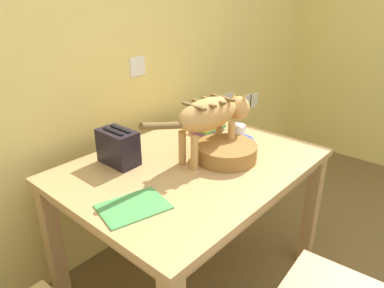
# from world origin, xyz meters

# --- Properties ---
(wall_rear) EXTENTS (5.04, 0.11, 2.50)m
(wall_rear) POSITION_xyz_m (0.00, 1.91, 1.25)
(wall_rear) COLOR #F1D673
(wall_rear) RESTS_ON ground_plane
(dining_table) EXTENTS (1.25, 0.93, 0.76)m
(dining_table) POSITION_xyz_m (-0.04, 1.27, 0.67)
(dining_table) COLOR tan
(dining_table) RESTS_ON ground_plane
(cat) EXTENTS (0.69, 0.18, 0.31)m
(cat) POSITION_xyz_m (0.08, 1.24, 0.98)
(cat) COLOR tan
(cat) RESTS_ON dining_table
(saucer_bowl) EXTENTS (0.19, 0.19, 0.04)m
(saucer_bowl) POSITION_xyz_m (0.27, 1.23, 0.77)
(saucer_bowl) COLOR #314CB4
(saucer_bowl) RESTS_ON dining_table
(coffee_mug) EXTENTS (0.13, 0.08, 0.08)m
(coffee_mug) POSITION_xyz_m (0.28, 1.23, 0.83)
(coffee_mug) COLOR silver
(coffee_mug) RESTS_ON saucer_bowl
(magazine) EXTENTS (0.30, 0.25, 0.01)m
(magazine) POSITION_xyz_m (-0.49, 1.18, 0.76)
(magazine) COLOR #48994F
(magazine) RESTS_ON dining_table
(book_stack) EXTENTS (0.20, 0.14, 0.05)m
(book_stack) POSITION_xyz_m (0.34, 1.48, 0.78)
(book_stack) COLOR #975194
(book_stack) RESTS_ON dining_table
(wicker_basket) EXTENTS (0.31, 0.31, 0.08)m
(wicker_basket) POSITION_xyz_m (0.10, 1.17, 0.80)
(wicker_basket) COLOR olive
(wicker_basket) RESTS_ON dining_table
(toaster) EXTENTS (0.12, 0.20, 0.18)m
(toaster) POSITION_xyz_m (-0.28, 1.54, 0.84)
(toaster) COLOR black
(toaster) RESTS_ON dining_table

